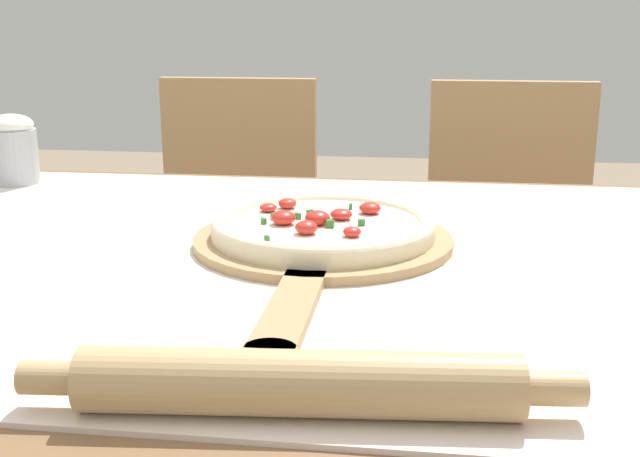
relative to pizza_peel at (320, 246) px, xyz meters
name	(u,v)px	position (x,y,z in m)	size (l,w,h in m)	color
dining_table	(336,330)	(0.02, -0.01, -0.11)	(1.45, 0.99, 0.76)	brown
towel_cloth	(336,256)	(0.02, -0.01, -0.01)	(1.37, 0.91, 0.00)	silver
pizza_peel	(320,246)	(0.00, 0.00, 0.00)	(0.33, 0.55, 0.01)	tan
pizza	(323,226)	(0.00, 0.03, 0.02)	(0.29, 0.29, 0.04)	beige
rolling_pin	(299,383)	(0.04, -0.42, 0.02)	(0.42, 0.08, 0.05)	tan
chair_left	(233,239)	(-0.33, 0.86, -0.25)	(0.40, 0.40, 0.90)	tan
chair_right	(508,249)	(0.33, 0.86, -0.25)	(0.40, 0.40, 0.90)	tan
flour_cup	(13,149)	(-0.59, 0.34, 0.06)	(0.08, 0.08, 0.12)	#B2B7BC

